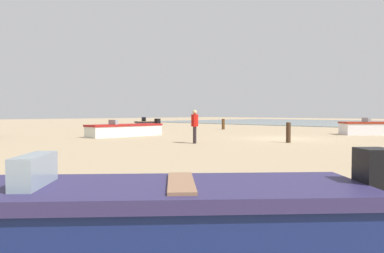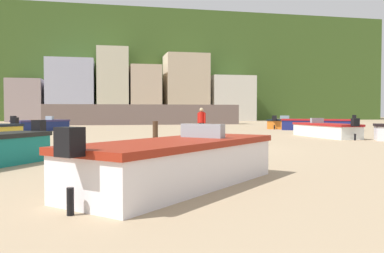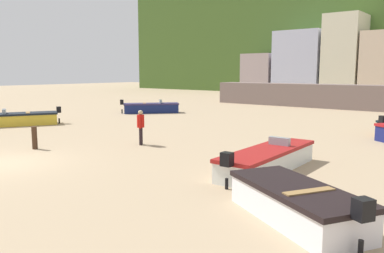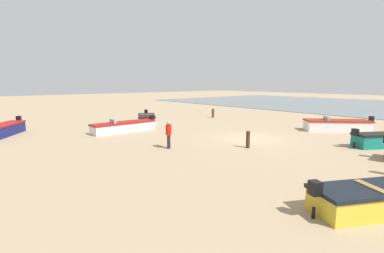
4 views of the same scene
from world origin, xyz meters
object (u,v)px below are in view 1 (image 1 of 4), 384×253
boat_navy_0 (123,227)px  boat_white_2 (147,127)px  boat_white_5 (125,130)px  mooring_post_near_water (223,124)px  boat_white_6 (379,128)px  mooring_post_mid_beach (288,133)px  beach_walker_distant (195,124)px

boat_navy_0 → boat_white_2: (19.12, -14.68, -0.00)m
boat_white_5 → mooring_post_near_water: 11.83m
mooring_post_near_water → boat_white_6: bearing=-173.4°
boat_white_2 → mooring_post_mid_beach: (-12.46, 0.70, 0.08)m
boat_navy_0 → boat_white_5: 19.80m
boat_white_2 → beach_walker_distant: beach_walker_distant is taller
beach_walker_distant → mooring_post_near_water: bearing=-3.0°
boat_white_5 → boat_white_2: bearing=-55.7°
boat_white_5 → mooring_post_mid_beach: boat_white_5 is taller
boat_white_6 → mooring_post_mid_beach: bearing=130.8°
boat_white_6 → boat_navy_0: bearing=149.0°
boat_navy_0 → boat_white_2: size_ratio=1.07×
mooring_post_mid_beach → boat_white_5: bearing=16.9°
boat_navy_0 → mooring_post_mid_beach: (6.66, -13.98, 0.08)m
boat_white_5 → boat_white_6: bearing=-130.5°
boat_white_2 → boat_white_6: boat_white_6 is taller
mooring_post_near_water → beach_walker_distant: beach_walker_distant is taller
boat_white_2 → mooring_post_mid_beach: boat_white_2 is taller
boat_white_2 → mooring_post_mid_beach: size_ratio=3.91×
mooring_post_mid_beach → boat_navy_0: bearing=115.5°
boat_white_5 → beach_walker_distant: beach_walker_distant is taller
beach_walker_distant → boat_white_6: bearing=-53.9°
boat_white_6 → beach_walker_distant: size_ratio=2.85×
boat_navy_0 → boat_white_5: size_ratio=0.78×
boat_navy_0 → beach_walker_distant: bearing=-6.1°
mooring_post_near_water → boat_navy_0: bearing=129.1°
boat_navy_0 → mooring_post_mid_beach: 15.49m
boat_white_2 → boat_navy_0: bearing=82.4°
beach_walker_distant → boat_navy_0: bearing=-176.0°
boat_white_6 → mooring_post_near_water: size_ratio=4.91×
boat_white_6 → boat_white_5: bearing=96.3°
boat_white_2 → boat_white_6: size_ratio=0.85×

